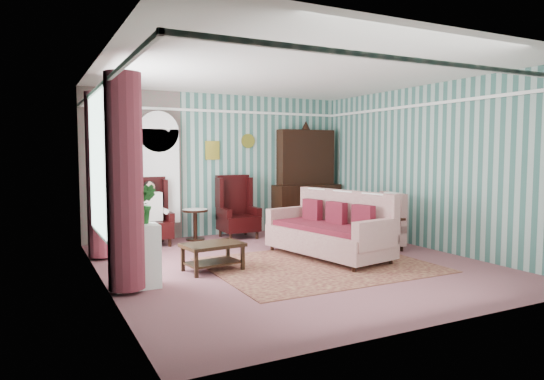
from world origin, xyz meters
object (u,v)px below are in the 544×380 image
dresser_hutch (307,176)px  wingback_left (150,212)px  floral_armchair (377,219)px  coffee_table (213,257)px  wingback_right (238,207)px  round_side_table (195,225)px  bookcase (158,183)px  sofa (328,228)px  nest_table (380,227)px  plant_stand (137,257)px  seated_woman (150,213)px

dresser_hutch → wingback_left: dresser_hutch is taller
floral_armchair → coffee_table: bearing=103.0°
wingback_right → coffee_table: wingback_right is taller
round_side_table → floral_armchair: (2.60, -2.30, 0.23)m
bookcase → coffee_table: bookcase is taller
round_side_table → sofa: sofa is taller
nest_table → sofa: size_ratio=0.25×
sofa → plant_stand: bearing=87.0°
round_side_table → seated_woman: bearing=-170.5°
wingback_right → sofa: 2.41m
bookcase → floral_armchair: bearing=-38.0°
wingback_right → floral_armchair: (1.75, -2.15, -0.09)m
sofa → floral_armchair: size_ratio=2.05×
floral_armchair → bookcase: bearing=61.5°
bookcase → coffee_table: bearing=-87.7°
plant_stand → sofa: (3.14, 0.42, 0.07)m
bookcase → sofa: 3.49m
sofa → floral_armchair: 1.18m
wingback_right → bookcase: bearing=165.4°
bookcase → floral_armchair: 4.17m
dresser_hutch → wingback_left: (-3.50, -0.27, -0.55)m
wingback_left → sofa: wingback_left is taller
seated_woman → sofa: size_ratio=0.54×
round_side_table → bookcase: bearing=159.7°
dresser_hutch → sofa: dresser_hutch is taller
wingback_right → plant_stand: size_ratio=1.56×
seated_woman → plant_stand: 2.87m
floral_armchair → coffee_table: size_ratio=1.27×
wingback_left → sofa: bearing=-44.9°
seated_woman → coffee_table: bearing=-81.3°
wingback_right → seated_woman: 1.75m
wingback_left → floral_armchair: bearing=-31.6°
round_side_table → nest_table: 3.60m
bookcase → sofa: size_ratio=1.03×
seated_woman → plant_stand: size_ratio=1.47×
bookcase → round_side_table: 1.07m
seated_woman → sofa: (2.34, -2.33, -0.12)m
seated_woman → nest_table: (4.07, -1.55, -0.32)m
wingback_left → coffee_table: wingback_left is taller
wingback_left → nest_table: 4.37m
seated_woman → bookcase: bearing=57.3°
wingback_left → plant_stand: wingback_left is taller
wingback_left → sofa: size_ratio=0.58×
bookcase → dresser_hutch: bearing=-2.1°
nest_table → coffee_table: size_ratio=0.64×
dresser_hutch → seated_woman: size_ratio=2.00×
wingback_right → plant_stand: wingback_right is taller
wingback_right → sofa: wingback_right is taller
bookcase → plant_stand: bookcase is taller
coffee_table → sofa: bearing=0.4°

